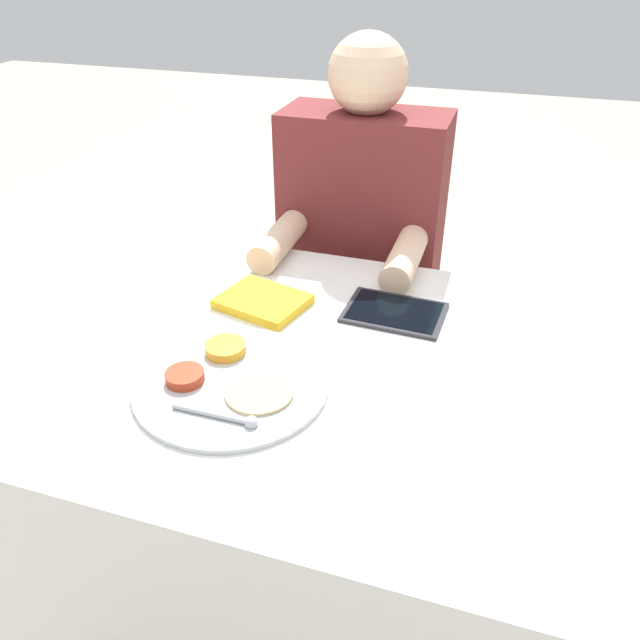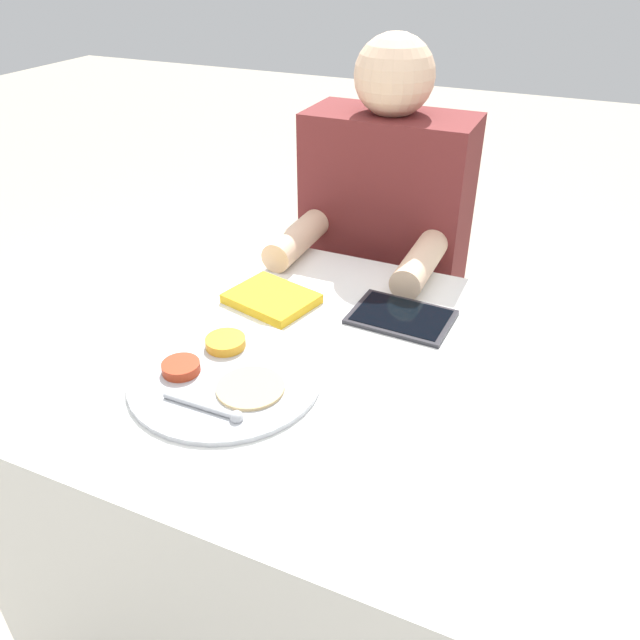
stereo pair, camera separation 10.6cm
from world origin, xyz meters
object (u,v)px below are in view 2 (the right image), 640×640
Objects in this scene: red_notebook at (272,299)px; tablet_device at (401,317)px; person_diner at (381,290)px; thali_tray at (224,375)px.

red_notebook is 0.27m from tablet_device.
person_diner is at bearing 77.59° from red_notebook.
thali_tray is at bearing -125.10° from tablet_device.
tablet_device is (0.22, 0.32, -0.00)m from thali_tray.
thali_tray is 0.27m from red_notebook.
thali_tray is at bearing -79.99° from red_notebook.
tablet_device is 0.47m from person_diner.
tablet_device is (0.27, 0.05, -0.00)m from red_notebook.
red_notebook is 0.16× the size of person_diner.
tablet_device is at bearing 54.90° from thali_tray.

